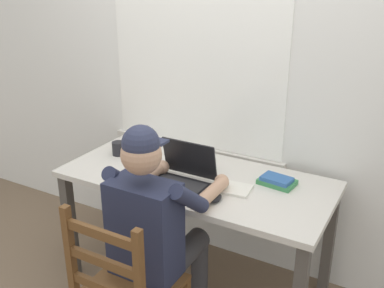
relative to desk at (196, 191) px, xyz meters
The scene contains 12 objects.
ground_plane 0.66m from the desk, ahead, with size 8.00×8.00×0.00m, color brown.
back_wall 0.78m from the desk, 90.65° to the left, with size 6.00×0.08×2.60m.
desk is the anchor object (origin of this frame).
seated_person 0.43m from the desk, 88.33° to the right, with size 0.50×0.60×1.23m.
laptop 0.20m from the desk, 98.85° to the right, with size 0.33×0.28×0.23m.
computer_mouse 0.33m from the desk, 42.23° to the right, with size 0.06×0.10×0.03m, color black.
coffee_mug_white 0.26m from the desk, 130.55° to the left, with size 0.12×0.08×0.09m.
coffee_mug_dark 0.60m from the desk, behind, with size 0.12×0.08×0.09m.
coffee_mug_spare 0.17m from the desk, 93.25° to the left, with size 0.11×0.07×0.09m.
book_stack_main 0.48m from the desk, 16.19° to the left, with size 0.21×0.15×0.05m.
paper_pile_near_laptop 0.21m from the desk, 91.93° to the right, with size 0.23×0.17×0.02m, color silver.
paper_pile_back_corner 0.27m from the desk, 11.26° to the right, with size 0.22×0.15×0.01m, color silver.
Camera 1 is at (1.12, -2.04, 1.89)m, focal length 41.79 mm.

